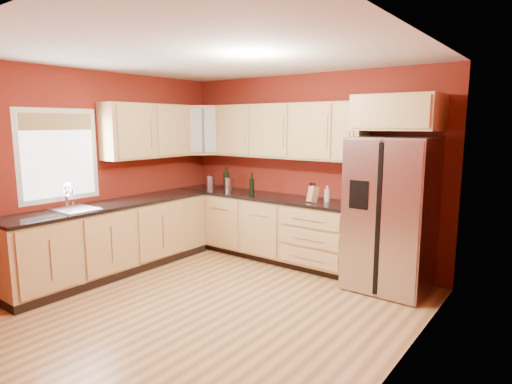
{
  "coord_description": "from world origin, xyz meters",
  "views": [
    {
      "loc": [
        3.01,
        -3.19,
        1.93
      ],
      "look_at": [
        -0.06,
        0.9,
        1.11
      ],
      "focal_mm": 30.0,
      "sensor_mm": 36.0,
      "label": 1
    }
  ],
  "objects_px": {
    "wine_bottle_a": "(252,184)",
    "soap_dispenser": "(327,194)",
    "refrigerator": "(391,214)",
    "knife_block": "(313,194)",
    "canister_left": "(229,184)"
  },
  "relations": [
    {
      "from": "wine_bottle_a",
      "to": "soap_dispenser",
      "type": "height_order",
      "value": "wine_bottle_a"
    },
    {
      "from": "refrigerator",
      "to": "knife_block",
      "type": "distance_m",
      "value": 1.04
    },
    {
      "from": "canister_left",
      "to": "soap_dispenser",
      "type": "bearing_deg",
      "value": 2.19
    },
    {
      "from": "refrigerator",
      "to": "knife_block",
      "type": "height_order",
      "value": "refrigerator"
    },
    {
      "from": "wine_bottle_a",
      "to": "soap_dispenser",
      "type": "relative_size",
      "value": 1.51
    },
    {
      "from": "canister_left",
      "to": "knife_block",
      "type": "height_order",
      "value": "knife_block"
    },
    {
      "from": "wine_bottle_a",
      "to": "refrigerator",
      "type": "bearing_deg",
      "value": -0.0
    },
    {
      "from": "refrigerator",
      "to": "knife_block",
      "type": "xyz_separation_m",
      "value": [
        -1.03,
        -0.0,
        0.13
      ]
    },
    {
      "from": "canister_left",
      "to": "soap_dispenser",
      "type": "distance_m",
      "value": 1.63
    },
    {
      "from": "canister_left",
      "to": "soap_dispenser",
      "type": "height_order",
      "value": "soap_dispenser"
    },
    {
      "from": "canister_left",
      "to": "wine_bottle_a",
      "type": "xyz_separation_m",
      "value": [
        0.49,
        -0.06,
        0.06
      ]
    },
    {
      "from": "canister_left",
      "to": "wine_bottle_a",
      "type": "bearing_deg",
      "value": -6.99
    },
    {
      "from": "refrigerator",
      "to": "soap_dispenser",
      "type": "xyz_separation_m",
      "value": [
        -0.89,
        0.12,
        0.13
      ]
    },
    {
      "from": "knife_block",
      "to": "soap_dispenser",
      "type": "height_order",
      "value": "same"
    },
    {
      "from": "knife_block",
      "to": "soap_dispenser",
      "type": "relative_size",
      "value": 1.0
    }
  ]
}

